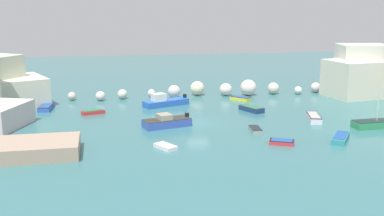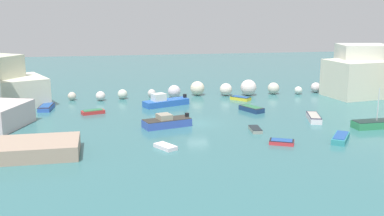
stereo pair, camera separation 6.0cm
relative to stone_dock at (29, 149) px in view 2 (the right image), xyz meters
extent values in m
plane|color=#356D71|center=(17.90, 9.29, -0.70)|extent=(160.00, 160.00, 0.00)
cube|color=beige|center=(-5.79, 24.32, 1.27)|extent=(10.69, 10.95, 3.93)
cube|color=beige|center=(45.36, 24.06, 1.82)|extent=(9.73, 9.46, 5.03)
cube|color=beige|center=(44.81, 21.60, 2.12)|extent=(8.80, 8.18, 5.63)
cube|color=beige|center=(47.19, 23.91, 3.22)|extent=(8.16, 6.64, 7.84)
sphere|color=beige|center=(-2.50, 25.27, 0.66)|extent=(2.71, 2.71, 2.71)
sphere|color=beige|center=(1.97, 26.26, -0.08)|extent=(1.23, 1.23, 1.23)
sphere|color=silver|center=(6.18, 25.20, 0.01)|extent=(1.41, 1.41, 1.41)
sphere|color=silver|center=(9.44, 25.98, 0.03)|extent=(1.46, 1.46, 1.46)
sphere|color=beige|center=(13.90, 26.51, -0.08)|extent=(1.24, 1.24, 1.24)
sphere|color=silver|center=(17.27, 25.60, 0.27)|extent=(1.94, 1.94, 1.94)
sphere|color=beige|center=(21.14, 26.90, 0.41)|extent=(2.22, 2.22, 2.22)
sphere|color=silver|center=(25.49, 25.87, 0.28)|extent=(1.95, 1.95, 1.95)
sphere|color=silver|center=(29.01, 25.39, 0.55)|extent=(2.49, 2.49, 2.49)
sphere|color=beige|center=(33.29, 25.85, 0.22)|extent=(1.84, 1.84, 1.84)
sphere|color=silver|center=(37.15, 25.02, -0.08)|extent=(1.24, 1.24, 1.24)
sphere|color=silver|center=(40.56, 26.01, 0.11)|extent=(1.62, 1.62, 1.62)
cube|color=tan|center=(0.00, 0.00, 0.00)|extent=(9.36, 5.81, 1.39)
sphere|color=gold|center=(16.56, 20.37, -0.43)|extent=(0.52, 0.52, 0.52)
cube|color=#3753B0|center=(14.06, 8.45, -0.26)|extent=(5.91, 3.65, 0.87)
cube|color=#302D27|center=(14.06, 8.45, 0.21)|extent=(5.79, 3.58, 0.06)
cube|color=#9E937F|center=(13.75, 8.35, 0.51)|extent=(1.92, 2.09, 0.66)
cube|color=black|center=(16.56, 9.19, 0.43)|extent=(0.47, 0.52, 0.50)
cube|color=white|center=(12.89, 0.02, -0.50)|extent=(2.28, 2.73, 0.39)
cube|color=blue|center=(-1.00, 20.39, -0.43)|extent=(1.87, 4.03, 0.53)
cube|color=#2C1E26|center=(-1.00, 20.39, -0.13)|extent=(1.83, 3.95, 0.06)
cube|color=#234C93|center=(-1.00, 20.39, -0.12)|extent=(1.59, 3.43, 0.08)
cube|color=gray|center=(23.61, 4.71, -0.52)|extent=(1.29, 2.67, 0.36)
cube|color=#1D252B|center=(23.61, 4.71, -0.30)|extent=(1.27, 2.61, 0.06)
cube|color=red|center=(5.35, 16.65, -0.48)|extent=(3.16, 2.08, 0.44)
cube|color=#2D7047|center=(5.35, 16.65, -0.21)|extent=(2.68, 1.77, 0.08)
cube|color=white|center=(32.20, 8.26, -0.37)|extent=(2.45, 4.54, 0.64)
cube|color=black|center=(32.20, 8.26, -0.02)|extent=(2.40, 4.45, 0.06)
cube|color=#ADA89E|center=(32.20, 8.26, -0.01)|extent=(2.08, 3.86, 0.08)
cube|color=#308955|center=(37.90, 3.81, -0.29)|extent=(5.68, 2.13, 0.81)
cube|color=#1A2D2A|center=(37.90, 3.81, 0.15)|extent=(5.57, 2.09, 0.06)
cylinder|color=silver|center=(37.90, 3.81, 2.05)|extent=(0.10, 0.10, 3.87)
cube|color=red|center=(24.75, -0.53, -0.51)|extent=(2.83, 2.30, 0.37)
cube|color=black|center=(24.75, -0.53, -0.29)|extent=(2.77, 2.25, 0.06)
cube|color=#234C93|center=(24.75, -0.53, -0.28)|extent=(2.40, 1.95, 0.08)
cube|color=teal|center=(31.23, -0.48, -0.41)|extent=(3.45, 4.11, 0.58)
cube|color=#234C93|center=(31.23, -0.48, -0.08)|extent=(2.93, 3.49, 0.08)
cube|color=blue|center=(15.33, 20.00, -0.27)|extent=(6.79, 4.33, 0.84)
cube|color=silver|center=(14.27, 19.56, 0.65)|extent=(2.19, 2.02, 1.01)
cube|color=black|center=(18.21, 21.19, 0.40)|extent=(0.50, 0.54, 0.50)
cube|color=navy|center=(26.17, 14.51, -0.40)|extent=(2.84, 3.90, 0.58)
cube|color=#2F2B36|center=(26.17, 14.51, -0.08)|extent=(2.78, 3.82, 0.06)
cube|color=#2D7047|center=(26.17, 14.51, -0.07)|extent=(2.41, 3.31, 0.08)
cube|color=yellow|center=(26.80, 22.05, -0.48)|extent=(2.97, 3.06, 0.44)
cube|color=#1C2E21|center=(26.80, 22.05, -0.23)|extent=(2.91, 3.00, 0.06)
cube|color=#234C93|center=(26.80, 22.05, -0.22)|extent=(2.52, 2.60, 0.08)
camera|label=1|loc=(7.84, -43.64, 13.13)|focal=43.41mm
camera|label=2|loc=(7.90, -43.65, 13.13)|focal=43.41mm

